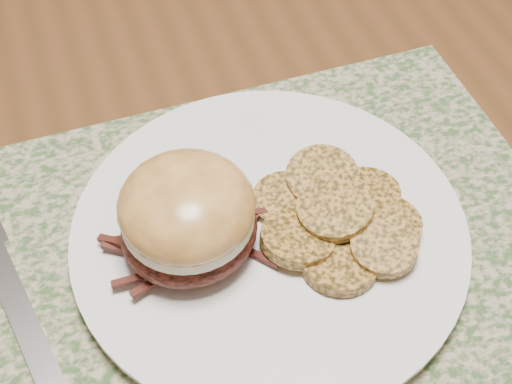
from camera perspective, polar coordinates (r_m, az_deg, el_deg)
placemat at (r=0.50m, az=-0.03°, el=-5.41°), size 0.45×0.33×0.00m
dinner_plate at (r=0.50m, az=1.07°, el=-3.38°), size 0.26×0.26×0.02m
pork_sandwich at (r=0.46m, az=-5.49°, el=-1.94°), size 0.11×0.11×0.07m
roasted_potatoes at (r=0.49m, az=6.57°, el=-2.04°), size 0.12×0.13×0.03m
fork at (r=0.51m, az=-18.97°, el=-7.54°), size 0.06×0.20×0.00m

